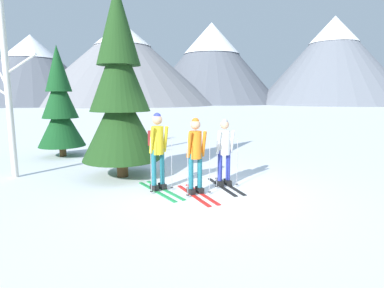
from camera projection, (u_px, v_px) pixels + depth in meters
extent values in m
plane|color=white|center=(202.00, 190.00, 7.38)|extent=(400.00, 400.00, 0.00)
cube|color=green|center=(164.00, 190.00, 7.37)|extent=(0.98, 1.58, 0.02)
cube|color=green|center=(156.00, 191.00, 7.25)|extent=(0.98, 1.58, 0.02)
cube|color=black|center=(162.00, 186.00, 7.44)|extent=(0.23, 0.28, 0.12)
cylinder|color=#1E6B7A|center=(162.00, 167.00, 7.37)|extent=(0.11, 0.11, 0.88)
cube|color=black|center=(154.00, 187.00, 7.32)|extent=(0.23, 0.28, 0.12)
cylinder|color=#1E6B7A|center=(154.00, 168.00, 7.25)|extent=(0.11, 0.11, 0.88)
cylinder|color=yellow|center=(158.00, 140.00, 7.21)|extent=(0.28, 0.28, 0.66)
sphere|color=tan|center=(157.00, 120.00, 7.13)|extent=(0.24, 0.24, 0.24)
sphere|color=#2D389E|center=(157.00, 117.00, 7.12)|extent=(0.18, 0.18, 0.18)
cylinder|color=yellow|center=(166.00, 139.00, 7.25)|extent=(0.17, 0.22, 0.62)
cylinder|color=yellow|center=(152.00, 140.00, 7.06)|extent=(0.17, 0.22, 0.62)
cylinder|color=#A5A5AD|center=(172.00, 163.00, 7.29)|extent=(0.02, 0.02, 1.31)
cylinder|color=black|center=(172.00, 188.00, 7.38)|extent=(0.07, 0.07, 0.01)
cylinder|color=#A5A5AD|center=(151.00, 166.00, 6.99)|extent=(0.02, 0.02, 1.31)
cylinder|color=black|center=(152.00, 191.00, 7.09)|extent=(0.07, 0.07, 0.01)
cube|color=maroon|center=(154.00, 138.00, 7.34)|extent=(0.31, 0.27, 0.36)
cube|color=red|center=(202.00, 194.00, 7.06)|extent=(0.68, 1.55, 0.02)
cube|color=red|center=(193.00, 195.00, 6.97)|extent=(0.68, 1.55, 0.02)
cube|color=black|center=(200.00, 190.00, 7.14)|extent=(0.20, 0.28, 0.12)
cylinder|color=#1E6B7A|center=(200.00, 171.00, 7.07)|extent=(0.11, 0.11, 0.83)
cube|color=black|center=(191.00, 191.00, 7.05)|extent=(0.20, 0.28, 0.12)
cylinder|color=#1E6B7A|center=(191.00, 172.00, 6.98)|extent=(0.11, 0.11, 0.83)
cylinder|color=orange|center=(195.00, 145.00, 6.93)|extent=(0.28, 0.28, 0.62)
sphere|color=tan|center=(195.00, 125.00, 6.86)|extent=(0.22, 0.22, 0.22)
sphere|color=#B76019|center=(195.00, 122.00, 6.85)|extent=(0.17, 0.17, 0.17)
cylinder|color=orange|center=(204.00, 144.00, 6.95)|extent=(0.15, 0.22, 0.59)
cylinder|color=orange|center=(189.00, 145.00, 6.80)|extent=(0.15, 0.22, 0.59)
cylinder|color=#A5A5AD|center=(210.00, 168.00, 6.96)|extent=(0.02, 0.02, 1.25)
cylinder|color=black|center=(209.00, 192.00, 7.05)|extent=(0.07, 0.07, 0.01)
cylinder|color=#A5A5AD|center=(188.00, 170.00, 6.74)|extent=(0.02, 0.02, 1.25)
cylinder|color=black|center=(188.00, 195.00, 6.83)|extent=(0.07, 0.07, 0.01)
cube|color=black|center=(229.00, 186.00, 7.69)|extent=(0.52, 1.55, 0.02)
cube|color=black|center=(221.00, 187.00, 7.62)|extent=(0.52, 1.55, 0.02)
cube|color=black|center=(228.00, 182.00, 7.78)|extent=(0.18, 0.28, 0.12)
cylinder|color=#2D389E|center=(228.00, 165.00, 7.71)|extent=(0.11, 0.11, 0.80)
cube|color=black|center=(220.00, 183.00, 7.71)|extent=(0.18, 0.28, 0.12)
cylinder|color=#2D389E|center=(220.00, 166.00, 7.64)|extent=(0.11, 0.11, 0.80)
cylinder|color=white|center=(224.00, 143.00, 7.59)|extent=(0.28, 0.28, 0.60)
sphere|color=tan|center=(225.00, 125.00, 7.52)|extent=(0.22, 0.22, 0.22)
sphere|color=gray|center=(225.00, 122.00, 7.51)|extent=(0.16, 0.16, 0.16)
cylinder|color=white|center=(232.00, 142.00, 7.58)|extent=(0.13, 0.21, 0.57)
cylinder|color=white|center=(219.00, 143.00, 7.47)|extent=(0.13, 0.21, 0.57)
cylinder|color=#A5A5AD|center=(237.00, 163.00, 7.58)|extent=(0.02, 0.02, 1.20)
cylinder|color=black|center=(237.00, 184.00, 7.66)|extent=(0.07, 0.07, 0.01)
cylinder|color=#A5A5AD|center=(217.00, 165.00, 7.41)|extent=(0.02, 0.02, 1.20)
cylinder|color=black|center=(217.00, 186.00, 7.49)|extent=(0.07, 0.07, 0.01)
cylinder|color=#51381E|center=(122.00, 159.00, 8.56)|extent=(0.31, 0.31, 0.99)
cone|color=#1E4219|center=(121.00, 121.00, 8.40)|extent=(2.12, 2.12, 2.10)
cone|color=#1E4219|center=(119.00, 72.00, 8.20)|extent=(1.62, 1.62, 2.10)
cone|color=#1E4219|center=(117.00, 24.00, 8.01)|extent=(1.16, 1.16, 2.10)
cylinder|color=#51381E|center=(63.00, 146.00, 11.47)|extent=(0.24, 0.24, 0.78)
cone|color=#14471E|center=(61.00, 124.00, 11.34)|extent=(1.67, 1.67, 1.65)
cone|color=#14471E|center=(59.00, 95.00, 11.18)|extent=(1.28, 1.28, 1.65)
cone|color=#14471E|center=(57.00, 68.00, 11.04)|extent=(0.91, 0.91, 1.65)
cylinder|color=silver|center=(8.00, 91.00, 8.21)|extent=(0.17, 0.17, 4.71)
cylinder|color=silver|center=(21.00, 64.00, 8.11)|extent=(0.85, 0.11, 0.55)
cylinder|color=silver|center=(4.00, 80.00, 8.27)|extent=(0.33, 0.30, 0.44)
cone|color=slate|center=(33.00, 70.00, 73.61)|extent=(35.18, 35.18, 16.54)
cone|color=white|center=(31.00, 47.00, 72.78)|extent=(12.60, 12.60, 5.64)
cone|color=gray|center=(123.00, 64.00, 77.64)|extent=(46.64, 46.64, 20.36)
cone|color=white|center=(122.00, 34.00, 76.53)|extent=(14.25, 14.25, 5.93)
cone|color=slate|center=(211.00, 64.00, 90.17)|extent=(40.24, 40.24, 23.12)
cone|color=white|center=(212.00, 39.00, 89.08)|extent=(16.37, 16.37, 8.96)
cone|color=slate|center=(333.00, 61.00, 80.96)|extent=(38.97, 38.97, 22.66)
cone|color=white|center=(335.00, 30.00, 79.75)|extent=(12.47, 12.47, 6.90)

